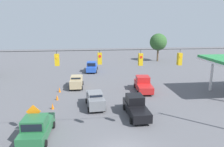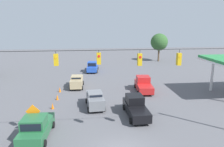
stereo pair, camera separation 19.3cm
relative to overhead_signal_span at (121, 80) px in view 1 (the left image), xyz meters
The scene contains 13 objects.
overhead_signal_span is the anchor object (origin of this frame).
sedan_tan_withflow_far 17.57m from the overhead_signal_span, 75.49° to the right, with size 2.08×4.28×1.86m.
sedan_grey_withflow_mid 9.39m from the overhead_signal_span, 77.79° to the right, with size 2.30×4.53×1.86m.
pickup_truck_red_oncoming_far 15.31m from the overhead_signal_span, 112.28° to the right, with size 2.59×5.47×2.12m.
pickup_truck_green_parked_shoulder 8.51m from the overhead_signal_span, 11.74° to the right, with size 2.52×5.25×2.12m.
pickup_truck_blue_withflow_deep 27.98m from the overhead_signal_span, 86.79° to the right, with size 2.60×5.67×2.12m.
pickup_truck_black_crossing_near 7.29m from the overhead_signal_span, 115.94° to the right, with size 2.22×5.50×2.12m.
traffic_cone_nearest 9.60m from the overhead_signal_span, 36.78° to the right, with size 0.32×0.32×0.75m, color orange.
traffic_cone_second 11.64m from the overhead_signal_span, 50.06° to the right, with size 0.32×0.32×0.75m, color orange.
traffic_cone_third 13.86m from the overhead_signal_span, 59.35° to the right, with size 0.32×0.32×0.75m, color orange.
traffic_cone_fourth 16.63m from the overhead_signal_span, 65.25° to the right, with size 0.32×0.32×0.75m, color orange.
work_zone_sign 8.48m from the overhead_signal_span, 16.24° to the right, with size 1.27×0.06×2.84m.
tree_horizon_left 40.92m from the overhead_signal_span, 112.67° to the right, with size 4.34×4.34×7.13m.
Camera 1 is at (2.64, 14.68, 9.89)m, focal length 35.00 mm.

